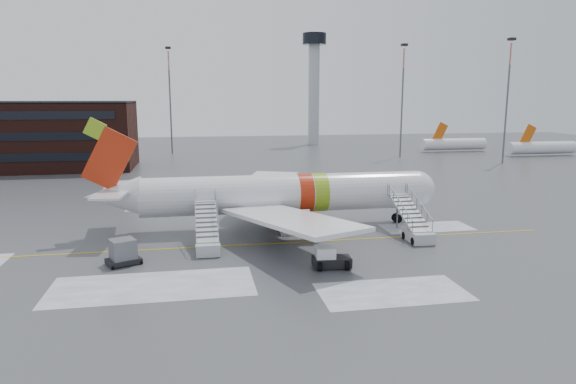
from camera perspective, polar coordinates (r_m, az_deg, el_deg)
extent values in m
plane|color=#494C4F|center=(46.87, -6.52, -5.62)|extent=(260.00, 260.00, 0.00)
cylinder|color=white|center=(51.18, -0.40, -0.15)|extent=(28.00, 3.80, 3.80)
sphere|color=white|center=(55.30, 14.04, 0.33)|extent=(3.80, 3.80, 3.80)
cube|color=black|center=(55.66, 15.04, 0.87)|extent=(1.09, 1.60, 0.97)
cone|color=white|center=(50.97, -18.88, -0.48)|extent=(5.20, 3.72, 3.72)
cube|color=#B8280E|center=(50.47, -19.23, 3.48)|extent=(5.27, 0.30, 6.09)
cube|color=#8AB51D|center=(50.42, -20.66, 6.58)|extent=(2.16, 0.26, 2.16)
cube|color=white|center=(53.37, -18.31, 0.74)|extent=(3.07, 4.85, 0.18)
cube|color=white|center=(48.30, -19.13, -0.29)|extent=(3.07, 4.85, 0.18)
cube|color=white|center=(59.40, -2.77, 0.73)|extent=(10.72, 15.97, 1.13)
cube|color=white|center=(42.95, 0.25, -3.04)|extent=(10.72, 15.97, 1.13)
cylinder|color=white|center=(56.66, -0.81, -1.12)|extent=(3.40, 2.10, 2.10)
cylinder|color=white|center=(46.69, 1.31, -3.64)|extent=(3.40, 2.10, 2.10)
cylinder|color=#595B60|center=(55.02, 12.02, -2.40)|extent=(0.20, 0.20, 1.80)
cylinder|color=black|center=(55.12, 12.00, -2.85)|extent=(0.90, 0.56, 0.90)
cylinder|color=black|center=(54.05, -1.36, -2.89)|extent=(0.90, 0.56, 0.90)
cylinder|color=black|center=(49.45, -0.49, -4.15)|extent=(0.90, 0.56, 0.90)
cube|color=#AFB3B7|center=(48.26, 14.27, -4.73)|extent=(2.00, 3.20, 1.00)
cube|color=#AFB3B7|center=(49.72, 13.36, -2.25)|extent=(1.90, 5.87, 2.52)
cube|color=#AFB3B7|center=(52.46, 11.98, -0.23)|extent=(1.90, 1.40, 0.15)
cylinder|color=#595B60|center=(52.43, 12.07, -2.14)|extent=(0.16, 0.16, 3.40)
cylinder|color=black|center=(47.07, 13.76, -5.34)|extent=(0.25, 0.70, 0.70)
cylinder|color=black|center=(49.56, 14.73, -4.59)|extent=(0.25, 0.70, 0.70)
cube|color=#B0B3B8|center=(44.03, -8.92, -5.99)|extent=(2.00, 3.20, 1.00)
cube|color=#B0B3B8|center=(45.62, -9.05, -3.23)|extent=(1.90, 5.87, 2.52)
cube|color=#B0B3B8|center=(48.59, -9.19, -0.98)|extent=(1.90, 1.40, 0.15)
cylinder|color=#595B60|center=(48.57, -9.12, -3.04)|extent=(0.16, 0.16, 3.40)
cylinder|color=black|center=(43.12, -10.08, -6.66)|extent=(0.25, 0.70, 0.70)
cylinder|color=black|center=(45.07, -7.80, -5.84)|extent=(0.25, 0.70, 0.70)
cube|color=black|center=(40.02, 4.87, -7.71)|extent=(3.05, 1.81, 0.73)
cube|color=white|center=(39.71, 4.14, -6.74)|extent=(1.58, 1.58, 0.94)
cube|color=black|center=(39.60, 4.15, -6.23)|extent=(1.36, 1.46, 0.16)
cylinder|color=black|center=(39.20, 3.55, -8.24)|extent=(0.37, 0.75, 0.73)
cylinder|color=black|center=(39.57, 6.56, -8.11)|extent=(0.37, 0.75, 0.73)
cylinder|color=black|center=(40.57, 3.22, -7.59)|extent=(0.37, 0.75, 0.73)
cylinder|color=black|center=(40.93, 6.14, -7.47)|extent=(0.37, 0.75, 0.73)
cube|color=black|center=(42.69, -17.80, -7.28)|extent=(2.99, 2.67, 0.39)
cube|color=slate|center=(42.43, -17.87, -6.13)|extent=(2.34, 2.28, 1.68)
cylinder|color=black|center=(42.15, -19.45, -7.77)|extent=(0.32, 0.39, 0.34)
cylinder|color=black|center=(43.33, -16.18, -7.09)|extent=(0.32, 0.39, 0.34)
cylinder|color=#B2B5BA|center=(143.77, 2.89, 10.87)|extent=(3.00, 3.00, 28.00)
cylinder|color=black|center=(144.60, 2.95, 16.63)|extent=(6.40, 6.40, 3.00)
cylinder|color=#595B60|center=(116.03, 12.52, 8.57)|extent=(0.36, 0.36, 19.20)
cylinder|color=#CC7272|center=(116.27, 12.75, 14.25)|extent=(0.32, 0.32, 4.32)
cube|color=black|center=(116.51, 12.81, 15.66)|extent=(1.20, 1.20, 0.50)
cylinder|color=#595B60|center=(123.12, -12.91, 8.65)|extent=(0.36, 0.36, 19.20)
cylinder|color=#CC7272|center=(123.34, -13.14, 14.00)|extent=(0.32, 0.32, 4.32)
cube|color=black|center=(123.57, -13.19, 15.33)|extent=(1.20, 1.20, 0.50)
cylinder|color=#595B60|center=(111.15, 23.06, 7.92)|extent=(0.36, 0.36, 19.20)
cylinder|color=#CC7272|center=(111.40, 23.49, 13.84)|extent=(0.32, 0.32, 4.32)
cube|color=black|center=(111.65, 23.61, 15.31)|extent=(1.20, 1.20, 0.50)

